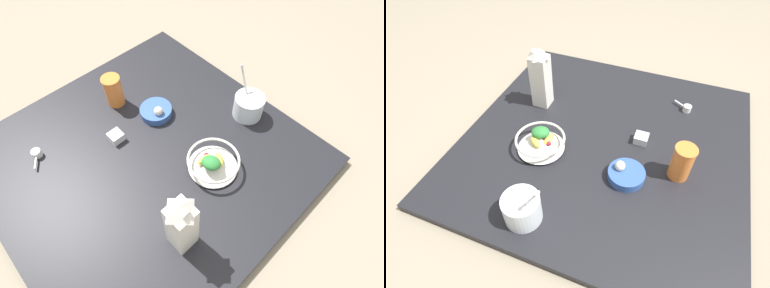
% 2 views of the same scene
% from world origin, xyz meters
% --- Properties ---
extents(ground_plane, '(6.00, 6.00, 0.00)m').
position_xyz_m(ground_plane, '(0.00, 0.00, 0.00)').
color(ground_plane, gray).
extents(countertop, '(1.13, 1.13, 0.03)m').
position_xyz_m(countertop, '(0.00, 0.00, 0.02)').
color(countertop, black).
rests_on(countertop, ground_plane).
extents(fruit_bowl, '(0.20, 0.20, 0.09)m').
position_xyz_m(fruit_bowl, '(0.14, -0.22, 0.07)').
color(fruit_bowl, silver).
rests_on(fruit_bowl, countertop).
extents(milk_carton, '(0.07, 0.07, 0.28)m').
position_xyz_m(milk_carton, '(-0.13, -0.34, 0.17)').
color(milk_carton, silver).
rests_on(milk_carton, countertop).
extents(yogurt_tub, '(0.12, 0.15, 0.21)m').
position_xyz_m(yogurt_tub, '(0.44, -0.14, 0.09)').
color(yogurt_tub, silver).
rests_on(yogurt_tub, countertop).
extents(drinking_cup, '(0.08, 0.08, 0.14)m').
position_xyz_m(drinking_cup, '(0.08, 0.31, 0.11)').
color(drinking_cup, orange).
rests_on(drinking_cup, countertop).
extents(spice_jar, '(0.05, 0.05, 0.03)m').
position_xyz_m(spice_jar, '(-0.04, 0.14, 0.05)').
color(spice_jar, silver).
rests_on(spice_jar, countertop).
extents(measuring_scoop, '(0.06, 0.08, 0.03)m').
position_xyz_m(measuring_scoop, '(-0.31, 0.29, 0.05)').
color(measuring_scoop, white).
rests_on(measuring_scoop, countertop).
extents(garlic_bowl, '(0.14, 0.14, 0.07)m').
position_xyz_m(garlic_bowl, '(0.16, 0.13, 0.05)').
color(garlic_bowl, '#3356A3').
rests_on(garlic_bowl, countertop).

